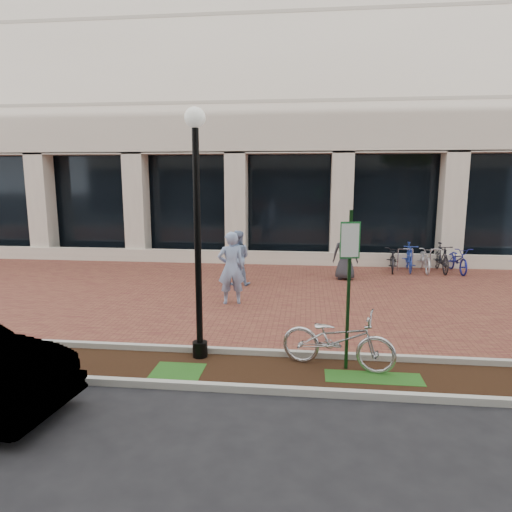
# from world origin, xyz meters

# --- Properties ---
(ground) EXTENTS (120.00, 120.00, 0.00)m
(ground) POSITION_xyz_m (0.00, 0.00, 0.00)
(ground) COLOR black
(ground) RESTS_ON ground
(brick_plaza) EXTENTS (40.00, 9.00, 0.01)m
(brick_plaza) POSITION_xyz_m (0.00, 0.00, 0.01)
(brick_plaza) COLOR brown
(brick_plaza) RESTS_ON ground
(planting_strip) EXTENTS (40.00, 1.50, 0.01)m
(planting_strip) POSITION_xyz_m (0.00, -5.25, 0.01)
(planting_strip) COLOR black
(planting_strip) RESTS_ON ground
(curb_plaza_side) EXTENTS (40.00, 0.12, 0.12)m
(curb_plaza_side) POSITION_xyz_m (0.00, -4.50, 0.06)
(curb_plaza_side) COLOR #AAA9A0
(curb_plaza_side) RESTS_ON ground
(curb_street_side) EXTENTS (40.00, 0.12, 0.12)m
(curb_street_side) POSITION_xyz_m (0.00, -6.00, 0.06)
(curb_street_side) COLOR #AAA9A0
(curb_street_side) RESTS_ON ground
(near_office_building) EXTENTS (40.00, 12.12, 16.00)m
(near_office_building) POSITION_xyz_m (0.00, 10.47, 10.05)
(near_office_building) COLOR beige
(near_office_building) RESTS_ON ground
(parking_sign) EXTENTS (0.34, 0.07, 2.79)m
(parking_sign) POSITION_xyz_m (1.45, -4.95, 1.74)
(parking_sign) COLOR #123314
(parking_sign) RESTS_ON ground
(lamppost) EXTENTS (0.36, 0.36, 4.50)m
(lamppost) POSITION_xyz_m (-1.21, -4.70, 2.54)
(lamppost) COLOR black
(lamppost) RESTS_ON ground
(locked_bicycle) EXTENTS (2.11, 1.19, 1.05)m
(locked_bicycle) POSITION_xyz_m (1.30, -4.90, 0.53)
(locked_bicycle) COLOR #B6B7BB
(locked_bicycle) RESTS_ON ground
(pedestrian_left) EXTENTS (0.79, 0.61, 1.93)m
(pedestrian_left) POSITION_xyz_m (-1.22, -1.07, 0.96)
(pedestrian_left) COLOR #89A0CC
(pedestrian_left) RESTS_ON ground
(pedestrian_mid) EXTENTS (0.83, 0.65, 1.70)m
(pedestrian_mid) POSITION_xyz_m (-1.39, 1.05, 0.85)
(pedestrian_mid) COLOR #829BC3
(pedestrian_mid) RESTS_ON ground
(pedestrian_right) EXTENTS (0.87, 0.61, 1.68)m
(pedestrian_right) POSITION_xyz_m (1.99, 2.17, 0.84)
(pedestrian_right) COLOR #2C2C31
(pedestrian_right) RESTS_ON ground
(bike_rack_cluster) EXTENTS (2.99, 1.82, 1.02)m
(bike_rack_cluster) POSITION_xyz_m (4.88, 3.72, 0.48)
(bike_rack_cluster) COLOR black
(bike_rack_cluster) RESTS_ON ground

